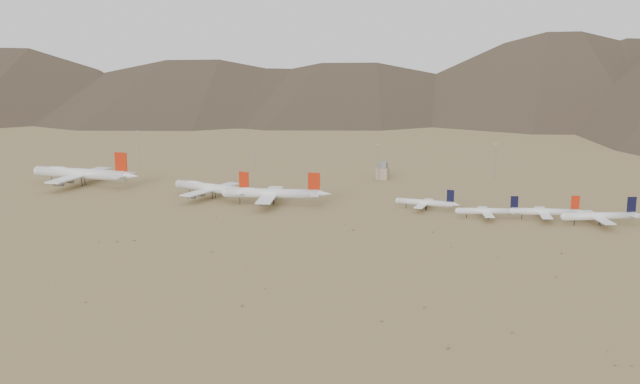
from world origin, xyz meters
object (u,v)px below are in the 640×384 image
(widebody_east, at_px, (272,193))
(narrowbody_a, at_px, (427,203))
(control_tower, at_px, (383,172))
(widebody_west, at_px, (82,173))
(narrowbody_b, at_px, (489,211))
(widebody_centre, at_px, (213,188))

(widebody_east, bearing_deg, narrowbody_a, -3.31)
(control_tower, bearing_deg, widebody_east, -113.55)
(widebody_west, distance_m, narrowbody_a, 232.69)
(narrowbody_a, relative_size, narrowbody_b, 1.03)
(widebody_east, bearing_deg, widebody_centre, 161.24)
(widebody_east, distance_m, narrowbody_a, 91.33)
(control_tower, bearing_deg, narrowbody_a, -61.90)
(widebody_west, relative_size, control_tower, 6.67)
(widebody_east, relative_size, narrowbody_a, 1.70)
(narrowbody_a, bearing_deg, control_tower, 121.85)
(narrowbody_a, distance_m, control_tower, 98.71)
(widebody_east, height_order, narrowbody_a, widebody_east)
(widebody_west, height_order, narrowbody_b, widebody_west)
(widebody_east, height_order, control_tower, widebody_east)
(widebody_centre, relative_size, narrowbody_a, 1.62)
(widebody_centre, bearing_deg, widebody_west, -172.48)
(widebody_west, bearing_deg, narrowbody_a, -0.84)
(widebody_west, xyz_separation_m, narrowbody_a, (232.63, -3.27, -4.07))
(widebody_centre, xyz_separation_m, narrowbody_b, (168.01, -2.51, -2.42))
(narrowbody_b, height_order, control_tower, narrowbody_b)
(narrowbody_a, xyz_separation_m, control_tower, (-46.49, 87.06, 1.19))
(widebody_centre, bearing_deg, narrowbody_a, 17.76)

